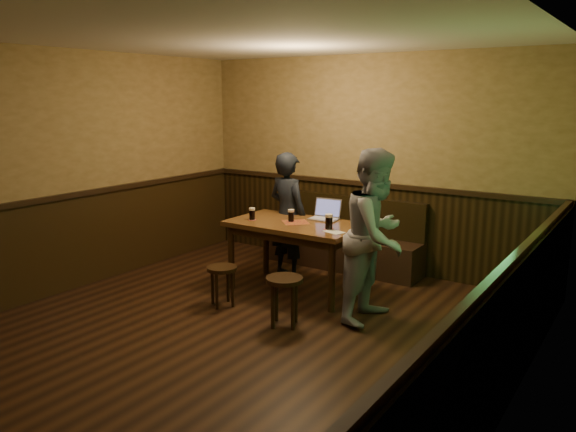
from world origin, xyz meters
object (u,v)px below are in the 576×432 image
(bench, at_px, (342,244))
(pub_table, at_px, (296,232))
(pint_left, at_px, (252,214))
(stool_left, at_px, (222,274))
(person_suit, at_px, (288,216))
(person_grey, at_px, (376,236))
(stool_right, at_px, (284,287))
(laptop, at_px, (326,214))
(pint_mid, at_px, (291,216))
(pint_right, at_px, (329,222))

(bench, xyz_separation_m, pub_table, (-0.00, -1.15, 0.41))
(bench, xyz_separation_m, pint_left, (-0.50, -1.32, 0.59))
(stool_left, bearing_deg, pub_table, 65.41)
(bench, distance_m, pint_left, 1.53)
(person_suit, distance_m, person_grey, 1.66)
(bench, bearing_deg, pint_left, -110.86)
(stool_left, height_order, person_suit, person_suit)
(bench, xyz_separation_m, stool_right, (0.48, -2.09, 0.09))
(stool_left, distance_m, pint_left, 0.89)
(stool_left, xyz_separation_m, laptop, (0.59, 1.22, 0.53))
(stool_left, relative_size, person_grey, 0.25)
(bench, distance_m, stool_left, 2.05)
(pint_mid, height_order, person_suit, person_suit)
(pint_left, distance_m, pint_mid, 0.47)
(pint_mid, bearing_deg, bench, 86.80)
(bench, height_order, laptop, laptop)
(stool_right, relative_size, person_grey, 0.29)
(bench, height_order, pub_table, bench)
(pint_right, distance_m, person_grey, 0.68)
(pint_left, xyz_separation_m, laptop, (0.70, 0.53, -0.01))
(person_grey, bearing_deg, bench, 40.45)
(person_suit, relative_size, person_grey, 0.90)
(pint_right, bearing_deg, pub_table, 170.11)
(stool_right, distance_m, pint_mid, 1.19)
(laptop, distance_m, person_suit, 0.57)
(pub_table, bearing_deg, stool_right, -63.24)
(pint_mid, distance_m, person_grey, 1.24)
(pint_left, relative_size, person_grey, 0.08)
(pint_mid, xyz_separation_m, laptop, (0.26, 0.35, -0.01))
(pint_right, xyz_separation_m, person_suit, (-0.86, 0.48, -0.12))
(pint_left, bearing_deg, laptop, 36.95)
(pint_right, relative_size, laptop, 0.48)
(pint_mid, height_order, person_grey, person_grey)
(pint_mid, relative_size, pint_right, 0.86)
(pint_mid, distance_m, pint_right, 0.56)
(pint_left, bearing_deg, stool_right, -37.77)
(stool_right, distance_m, laptop, 1.41)
(pint_mid, relative_size, laptop, 0.41)
(stool_left, distance_m, stool_right, 0.88)
(laptop, bearing_deg, pub_table, -124.05)
(stool_right, bearing_deg, pint_left, 142.23)
(pub_table, bearing_deg, person_grey, -13.46)
(pint_left, bearing_deg, bench, 69.14)
(bench, xyz_separation_m, pint_mid, (-0.06, -1.15, 0.59))
(stool_left, relative_size, stool_right, 0.88)
(pub_table, height_order, stool_right, pub_table)
(person_suit, xyz_separation_m, person_grey, (1.52, -0.66, 0.09))
(pint_mid, bearing_deg, person_grey, -12.36)
(stool_left, xyz_separation_m, pint_right, (0.89, 0.78, 0.56))
(stool_right, xyz_separation_m, pint_right, (0.01, 0.85, 0.51))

